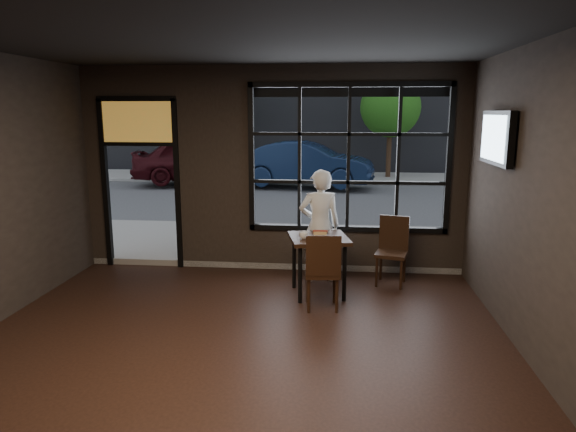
# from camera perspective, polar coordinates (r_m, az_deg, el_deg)

# --- Properties ---
(floor) EXTENTS (6.00, 7.00, 0.02)m
(floor) POSITION_cam_1_polar(r_m,az_deg,el_deg) (5.18, -7.16, -17.61)
(floor) COLOR black
(floor) RESTS_ON ground
(ceiling) EXTENTS (6.00, 7.00, 0.02)m
(ceiling) POSITION_cam_1_polar(r_m,az_deg,el_deg) (4.58, -8.23, 20.29)
(ceiling) COLOR black
(ceiling) RESTS_ON ground
(wall_right) EXTENTS (0.04, 7.00, 3.20)m
(wall_right) POSITION_cam_1_polar(r_m,az_deg,el_deg) (4.90, 28.96, -0.56)
(wall_right) COLOR black
(wall_right) RESTS_ON ground
(window_frame) EXTENTS (3.06, 0.12, 2.28)m
(window_frame) POSITION_cam_1_polar(r_m,az_deg,el_deg) (7.93, 6.73, 6.37)
(window_frame) COLOR black
(window_frame) RESTS_ON ground
(stained_transom) EXTENTS (1.20, 0.06, 0.70)m
(stained_transom) POSITION_cam_1_polar(r_m,az_deg,el_deg) (8.51, -16.36, 10.04)
(stained_transom) COLOR orange
(stained_transom) RESTS_ON ground
(street_asphalt) EXTENTS (60.00, 41.00, 0.04)m
(street_asphalt) POSITION_cam_1_polar(r_m,az_deg,el_deg) (28.53, 3.54, 6.43)
(street_asphalt) COLOR #545456
(street_asphalt) RESTS_ON ground
(building_across) EXTENTS (28.00, 12.00, 15.00)m
(building_across) POSITION_cam_1_polar(r_m,az_deg,el_deg) (27.87, 3.66, 21.83)
(building_across) COLOR #5B5956
(building_across) RESTS_ON ground
(cafe_table) EXTENTS (0.92, 0.92, 0.83)m
(cafe_table) POSITION_cam_1_polar(r_m,az_deg,el_deg) (7.13, 3.40, -5.50)
(cafe_table) COLOR black
(cafe_table) RESTS_ON floor
(chair_near) EXTENTS (0.48, 0.48, 1.01)m
(chair_near) POSITION_cam_1_polar(r_m,az_deg,el_deg) (6.63, 3.83, -6.03)
(chair_near) COLOR black
(chair_near) RESTS_ON floor
(chair_window) EXTENTS (0.53, 0.53, 1.00)m
(chair_window) POSITION_cam_1_polar(r_m,az_deg,el_deg) (7.64, 11.42, -3.91)
(chair_window) COLOR black
(chair_window) RESTS_ON floor
(man) EXTENTS (0.68, 0.52, 1.68)m
(man) POSITION_cam_1_polar(r_m,az_deg,el_deg) (7.61, 3.53, -1.10)
(man) COLOR silver
(man) RESTS_ON floor
(hotdog) EXTENTS (0.20, 0.08, 0.06)m
(hotdog) POSITION_cam_1_polar(r_m,az_deg,el_deg) (7.11, 3.61, -1.88)
(hotdog) COLOR tan
(hotdog) RESTS_ON cafe_table
(cup) EXTENTS (0.13, 0.13, 0.10)m
(cup) POSITION_cam_1_polar(r_m,az_deg,el_deg) (6.88, 1.77, -2.16)
(cup) COLOR silver
(cup) RESTS_ON cafe_table
(tv) EXTENTS (0.12, 1.09, 0.64)m
(tv) POSITION_cam_1_polar(r_m,az_deg,el_deg) (6.67, 22.22, 8.04)
(tv) COLOR black
(tv) RESTS_ON wall_right
(navy_car) EXTENTS (4.58, 2.13, 1.45)m
(navy_car) POSITION_cam_1_polar(r_m,az_deg,el_deg) (16.96, 2.02, 5.85)
(navy_car) COLOR #0F1C38
(navy_car) RESTS_ON street_asphalt
(maroon_car) EXTENTS (4.75, 2.61, 1.53)m
(maroon_car) POSITION_cam_1_polar(r_m,az_deg,el_deg) (17.91, -9.76, 6.12)
(maroon_car) COLOR black
(maroon_car) RESTS_ON street_asphalt
(tree_left) EXTENTS (2.45, 2.45, 4.19)m
(tree_left) POSITION_cam_1_polar(r_m,az_deg,el_deg) (19.98, -7.63, 12.70)
(tree_left) COLOR #332114
(tree_left) RESTS_ON street_asphalt
(tree_right) EXTENTS (2.20, 2.20, 3.76)m
(tree_right) POSITION_cam_1_polar(r_m,az_deg,el_deg) (19.56, 11.32, 11.74)
(tree_right) COLOR #332114
(tree_right) RESTS_ON street_asphalt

